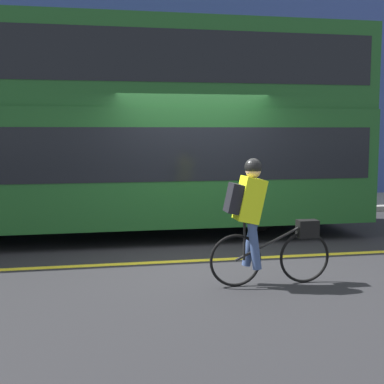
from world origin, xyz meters
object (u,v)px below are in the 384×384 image
(bus, at_px, (101,120))
(trash_bin, at_px, (129,186))
(cyclist_on_bike, at_px, (258,217))
(street_sign_post, at_px, (150,150))

(bus, xyz_separation_m, trash_bin, (0.68, 2.86, -1.49))
(cyclist_on_bike, relative_size, trash_bin, 1.65)
(street_sign_post, bearing_deg, bus, -112.66)
(bus, relative_size, street_sign_post, 3.94)
(bus, height_order, cyclist_on_bike, bus)
(bus, distance_m, cyclist_on_bike, 4.16)
(cyclist_on_bike, bearing_deg, street_sign_post, 95.36)
(cyclist_on_bike, xyz_separation_m, street_sign_post, (-0.60, 6.40, 0.61))
(bus, bearing_deg, cyclist_on_bike, -63.23)
(street_sign_post, bearing_deg, trash_bin, 179.27)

